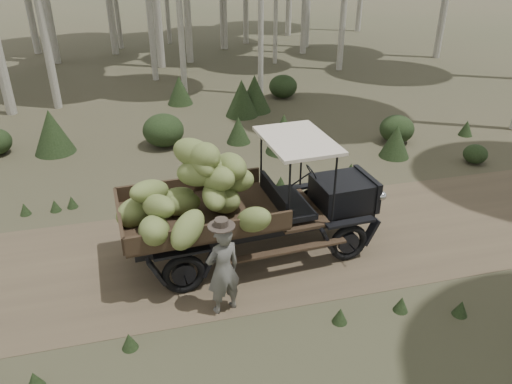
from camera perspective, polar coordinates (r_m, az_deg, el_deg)
ground at (r=10.63m, az=-3.20°, el=-6.90°), size 120.00×120.00×0.00m
dirt_track at (r=10.62m, az=-3.20°, el=-6.89°), size 70.00×4.00×0.01m
banana_truck at (r=9.63m, az=-3.46°, el=-0.14°), size 5.58×2.72×2.73m
farmer at (r=8.66m, az=-3.79°, el=-8.77°), size 0.73×0.58×1.88m
undergrowth at (r=12.51m, az=-4.18°, el=1.68°), size 20.74×20.35×1.38m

